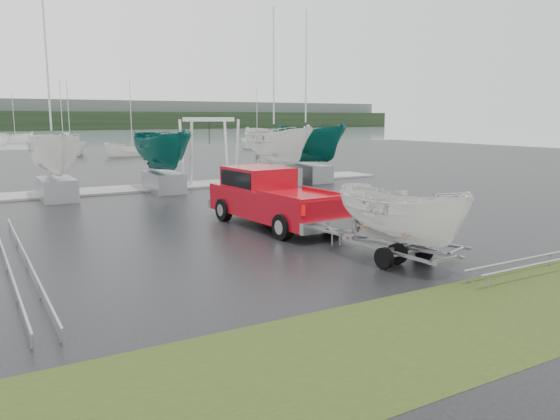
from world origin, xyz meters
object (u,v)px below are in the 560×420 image
object	(u,v)px
boat_hoist	(209,141)
trailer_parked	(407,175)
trailer_hitched	(402,166)
pickup_truck	(269,196)

from	to	relation	value
boat_hoist	trailer_parked	bearing A→B (deg)	-96.02
trailer_hitched	trailer_parked	bearing A→B (deg)	31.54
pickup_truck	trailer_parked	world-z (taller)	trailer_parked
pickup_truck	trailer_parked	xyz separation A→B (m)	(1.01, -6.42, 1.33)
pickup_truck	trailer_hitched	world-z (taller)	trailer_hitched
trailer_parked	boat_hoist	world-z (taller)	trailer_parked
trailer_parked	boat_hoist	bearing A→B (deg)	64.61
trailer_hitched	trailer_parked	xyz separation A→B (m)	(0.56, 0.39, -0.30)
pickup_truck	boat_hoist	world-z (taller)	boat_hoist
trailer_hitched	pickup_truck	bearing A→B (deg)	90.00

